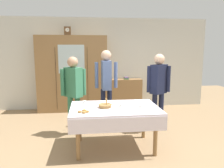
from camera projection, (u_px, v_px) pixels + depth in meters
ground_plane at (113, 143)px, 4.15m from camera, size 12.00×12.00×0.00m
back_wall at (103, 64)px, 6.53m from camera, size 6.40×0.10×2.70m
dining_table at (115, 113)px, 3.81m from camera, size 1.56×1.05×0.77m
wall_cabinet at (72, 74)px, 6.18m from camera, size 1.97×0.46×2.16m
mantel_clock at (68, 31)px, 5.98m from camera, size 0.18×0.11×0.24m
bookshelf_low at (126, 94)px, 6.51m from camera, size 0.91×0.35×0.90m
book_stack at (126, 78)px, 6.44m from camera, size 0.15×0.22×0.06m
tea_cup_mid_right at (85, 103)px, 4.03m from camera, size 0.13×0.13×0.06m
tea_cup_near_right at (122, 105)px, 3.85m from camera, size 0.13×0.13×0.06m
tea_cup_far_right at (142, 106)px, 3.80m from camera, size 0.13×0.13×0.06m
bread_basket at (105, 106)px, 3.79m from camera, size 0.24×0.24×0.16m
pastry_plate at (84, 112)px, 3.46m from camera, size 0.28×0.28×0.05m
spoon_front_edge at (131, 109)px, 3.66m from camera, size 0.12×0.02×0.01m
spoon_mid_left at (146, 103)px, 4.12m from camera, size 0.12×0.02×0.01m
spoon_center at (111, 104)px, 4.00m from camera, size 0.12×0.02×0.01m
person_by_cabinet at (73, 88)px, 4.44m from camera, size 0.52×0.39×1.64m
person_behind_table_right at (106, 80)px, 4.92m from camera, size 0.52×0.37×1.76m
person_near_right_end at (159, 84)px, 4.65m from camera, size 0.52×0.37×1.69m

